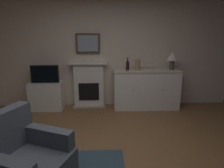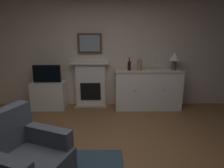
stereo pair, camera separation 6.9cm
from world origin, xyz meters
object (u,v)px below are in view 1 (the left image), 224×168
(wine_glass_right, at_px, (153,65))
(table_lamp, at_px, (173,58))
(fireplace_unit, at_px, (89,84))
(sideboard_cabinet, at_px, (146,89))
(armchair, at_px, (24,161))
(wine_glass_center, at_px, (149,65))
(wine_bottle, at_px, (128,66))
(wine_glass_left, at_px, (144,65))
(framed_picture, at_px, (88,43))
(tv_set, at_px, (45,74))
(tv_cabinet, at_px, (47,96))
(vase_decorative, at_px, (138,64))

(wine_glass_right, bearing_deg, table_lamp, -0.37)
(fireplace_unit, bearing_deg, sideboard_cabinet, -7.44)
(table_lamp, xyz_separation_m, armchair, (-2.46, -2.51, -0.82))
(wine_glass_center, relative_size, armchair, 0.16)
(armchair, bearing_deg, table_lamp, 45.56)
(wine_bottle, relative_size, wine_glass_left, 1.76)
(framed_picture, height_order, tv_set, framed_picture)
(wine_glass_right, xyz_separation_m, tv_set, (-2.48, -0.01, -0.20))
(sideboard_cabinet, height_order, wine_glass_right, wine_glass_right)
(framed_picture, xyz_separation_m, sideboard_cabinet, (1.36, -0.22, -1.05))
(tv_cabinet, bearing_deg, wine_glass_center, -0.40)
(wine_bottle, relative_size, wine_glass_right, 1.76)
(tv_set, bearing_deg, tv_cabinet, 90.00)
(wine_glass_left, distance_m, tv_set, 2.27)
(fireplace_unit, bearing_deg, tv_cabinet, -170.55)
(framed_picture, relative_size, wine_bottle, 1.90)
(wine_bottle, bearing_deg, tv_cabinet, 178.70)
(armchair, bearing_deg, wine_glass_center, 52.57)
(vase_decorative, height_order, tv_cabinet, vase_decorative)
(sideboard_cabinet, relative_size, tv_set, 2.49)
(wine_glass_right, relative_size, tv_cabinet, 0.22)
(wine_glass_left, bearing_deg, wine_glass_right, 10.45)
(framed_picture, relative_size, tv_set, 0.89)
(vase_decorative, bearing_deg, fireplace_unit, 168.63)
(tv_set, bearing_deg, vase_decorative, -1.14)
(sideboard_cabinet, bearing_deg, wine_glass_center, -2.75)
(armchair, bearing_deg, vase_decorative, 56.01)
(framed_picture, relative_size, wine_glass_center, 3.33)
(framed_picture, relative_size, sideboard_cabinet, 0.36)
(fireplace_unit, height_order, tv_cabinet, fireplace_unit)
(fireplace_unit, distance_m, tv_cabinet, 1.01)
(wine_glass_left, bearing_deg, framed_picture, 168.52)
(wine_glass_left, distance_m, vase_decorative, 0.15)
(wine_bottle, height_order, armchair, wine_bottle)
(framed_picture, xyz_separation_m, wine_glass_right, (1.50, -0.22, -0.47))
(framed_picture, bearing_deg, tv_set, -166.69)
(fireplace_unit, bearing_deg, framed_picture, 90.00)
(tv_cabinet, xyz_separation_m, armchair, (0.45, -2.53, 0.06))
(vase_decorative, xyz_separation_m, armchair, (-1.66, -2.46, -0.68))
(wine_glass_left, bearing_deg, tv_cabinet, 178.66)
(fireplace_unit, xyz_separation_m, wine_bottle, (0.90, -0.20, 0.49))
(wine_glass_center, bearing_deg, tv_cabinet, 179.60)
(wine_bottle, bearing_deg, table_lamp, 1.54)
(wine_glass_left, bearing_deg, armchair, -126.21)
(sideboard_cabinet, xyz_separation_m, wine_glass_right, (0.14, 0.00, 0.58))
(table_lamp, bearing_deg, vase_decorative, -176.44)
(table_lamp, distance_m, armchair, 3.61)
(vase_decorative, bearing_deg, sideboard_cabinet, 12.40)
(wine_glass_right, bearing_deg, framed_picture, 171.68)
(vase_decorative, bearing_deg, tv_set, 178.86)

